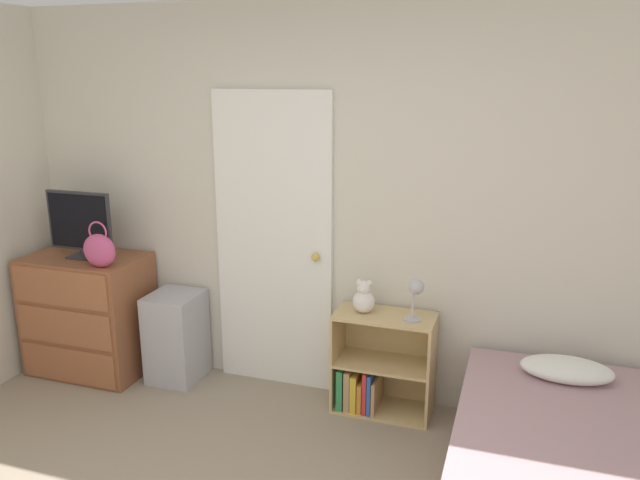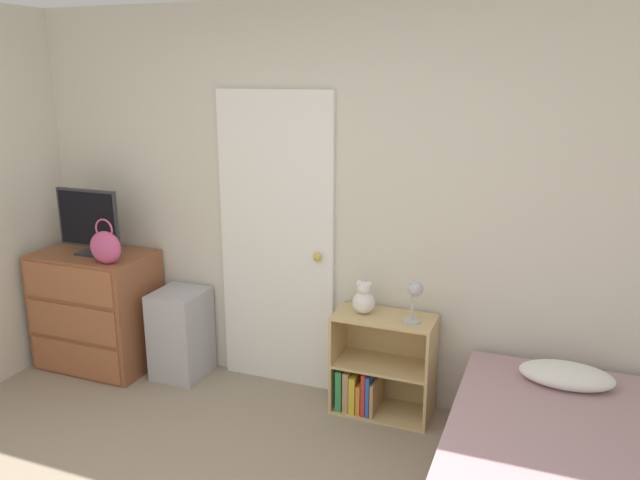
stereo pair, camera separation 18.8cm
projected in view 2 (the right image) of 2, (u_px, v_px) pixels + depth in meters
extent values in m
cube|color=beige|center=(328.00, 206.00, 4.03)|extent=(10.00, 0.06, 2.55)
cube|color=white|center=(277.00, 243.00, 4.18)|extent=(0.82, 0.04, 2.01)
sphere|color=gold|center=(317.00, 257.00, 4.04)|extent=(0.06, 0.06, 0.06)
cube|color=brown|center=(98.00, 309.00, 4.56)|extent=(0.82, 0.52, 0.86)
cube|color=#9D5B39|center=(76.00, 360.00, 4.40)|extent=(0.76, 0.01, 0.25)
cube|color=#9D5B39|center=(71.00, 322.00, 4.33)|extent=(0.76, 0.01, 0.25)
cube|color=#9D5B39|center=(67.00, 284.00, 4.25)|extent=(0.76, 0.01, 0.25)
cube|color=#2D2D33|center=(91.00, 253.00, 4.43)|extent=(0.17, 0.16, 0.01)
cylinder|color=#2D2D33|center=(91.00, 249.00, 4.42)|extent=(0.04, 0.04, 0.04)
cube|color=#2D2D33|center=(88.00, 218.00, 4.36)|extent=(0.50, 0.02, 0.41)
cube|color=black|center=(87.00, 219.00, 4.35)|extent=(0.46, 0.01, 0.38)
ellipsoid|color=#C64C7F|center=(106.00, 248.00, 4.18)|extent=(0.24, 0.12, 0.23)
torus|color=#C64C7F|center=(104.00, 229.00, 4.14)|extent=(0.14, 0.01, 0.14)
cube|color=#ADADB7|center=(181.00, 333.00, 4.43)|extent=(0.34, 0.37, 0.63)
cube|color=tan|center=(338.00, 357.00, 4.03)|extent=(0.02, 0.32, 0.66)
cube|color=tan|center=(431.00, 373.00, 3.82)|extent=(0.02, 0.32, 0.66)
cube|color=tan|center=(382.00, 410.00, 4.01)|extent=(0.59, 0.32, 0.02)
cube|color=tan|center=(383.00, 365.00, 3.93)|extent=(0.59, 0.32, 0.02)
cube|color=tan|center=(385.00, 317.00, 3.84)|extent=(0.59, 0.32, 0.02)
cube|color=tan|center=(390.00, 355.00, 4.07)|extent=(0.62, 0.01, 0.66)
cube|color=#338C4C|center=(344.00, 385.00, 4.03)|extent=(0.04, 0.24, 0.27)
cube|color=tan|center=(350.00, 387.00, 4.00)|extent=(0.04, 0.20, 0.27)
cube|color=gold|center=(357.00, 389.00, 4.00)|extent=(0.04, 0.23, 0.25)
cube|color=orange|center=(363.00, 393.00, 4.00)|extent=(0.03, 0.24, 0.20)
cube|color=red|center=(367.00, 390.00, 3.96)|extent=(0.03, 0.20, 0.28)
cube|color=#3359B2|center=(371.00, 392.00, 3.95)|extent=(0.02, 0.19, 0.27)
cube|color=tan|center=(377.00, 394.00, 3.97)|extent=(0.02, 0.25, 0.22)
sphere|color=silver|center=(364.00, 302.00, 3.87)|extent=(0.14, 0.14, 0.14)
sphere|color=silver|center=(364.00, 288.00, 3.85)|extent=(0.09, 0.09, 0.09)
sphere|color=silver|center=(362.00, 291.00, 3.82)|extent=(0.03, 0.03, 0.03)
sphere|color=silver|center=(359.00, 283.00, 3.85)|extent=(0.04, 0.04, 0.04)
sphere|color=silver|center=(369.00, 284.00, 3.83)|extent=(0.04, 0.04, 0.04)
cylinder|color=#B2B2B7|center=(411.00, 321.00, 3.75)|extent=(0.11, 0.11, 0.01)
cylinder|color=#B2B2B7|center=(412.00, 306.00, 3.72)|extent=(0.01, 0.01, 0.18)
sphere|color=#B2B2B7|center=(415.00, 289.00, 3.67)|extent=(0.10, 0.10, 0.10)
ellipsoid|color=white|center=(566.00, 375.00, 3.40)|extent=(0.50, 0.28, 0.12)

